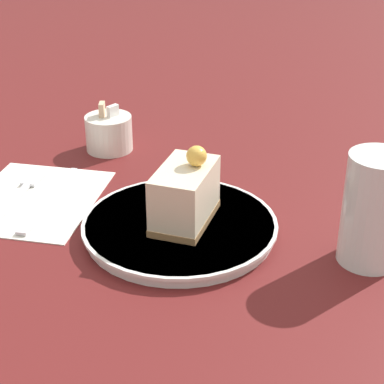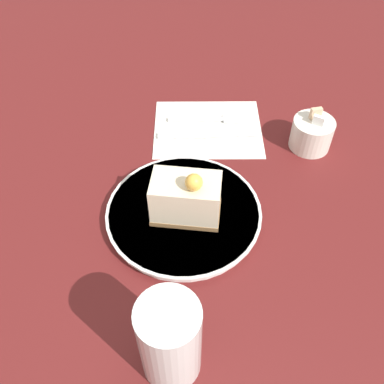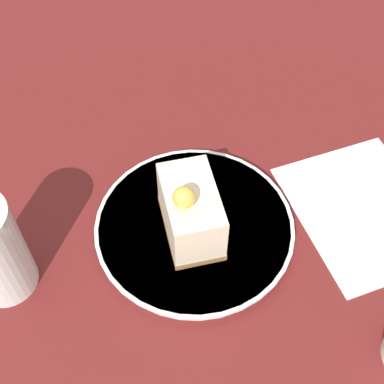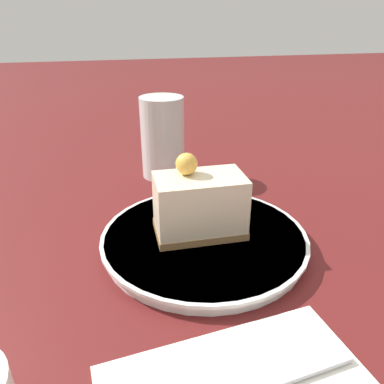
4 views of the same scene
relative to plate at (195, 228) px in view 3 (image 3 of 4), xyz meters
The scene contains 5 objects.
ground_plane 0.05m from the plate, 53.33° to the right, with size 4.00×4.00×0.00m, color #5B1919.
plate is the anchor object (origin of this frame).
cake_slice 0.05m from the plate, 39.65° to the left, with size 0.06×0.11×0.10m.
napkin 0.22m from the plate, behind, with size 0.19×0.22×0.00m.
knife 0.20m from the plate, behind, with size 0.03×0.19×0.00m.
Camera 3 is at (0.07, 0.39, 0.57)m, focal length 50.00 mm.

